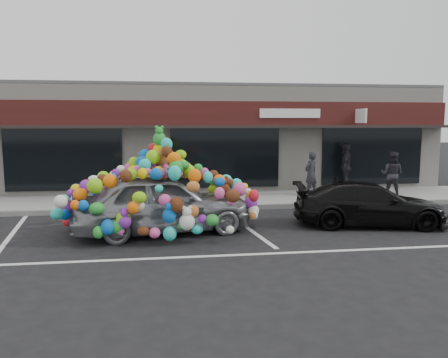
{
  "coord_description": "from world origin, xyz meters",
  "views": [
    {
      "loc": [
        0.64,
        -11.18,
        2.82
      ],
      "look_at": [
        2.38,
        1.4,
        1.15
      ],
      "focal_mm": 35.0,
      "sensor_mm": 36.0,
      "label": 1
    }
  ],
  "objects": [
    {
      "name": "pedestrian_c",
      "position": [
        7.71,
        5.0,
        1.08
      ],
      "size": [
        1.17,
        0.95,
        1.86
      ],
      "primitive_type": "imported",
      "rotation": [
        0.0,
        0.0,
        4.17
      ],
      "color": "#27252A",
      "rests_on": "sidewalk"
    },
    {
      "name": "sidewalk",
      "position": [
        0.0,
        4.0,
        0.07
      ],
      "size": [
        26.0,
        3.0,
        0.15
      ],
      "primitive_type": "cube",
      "color": "gray",
      "rests_on": "ground"
    },
    {
      "name": "lane_line",
      "position": [
        2.0,
        -2.3,
        0.0
      ],
      "size": [
        14.0,
        0.12,
        0.01
      ],
      "primitive_type": "cube",
      "color": "silver",
      "rests_on": "ground"
    },
    {
      "name": "parking_stripe_left",
      "position": [
        -3.2,
        0.2,
        0.0
      ],
      "size": [
        0.73,
        4.37,
        0.01
      ],
      "primitive_type": "cube",
      "rotation": [
        0.0,
        0.0,
        0.14
      ],
      "color": "silver",
      "rests_on": "ground"
    },
    {
      "name": "pedestrian_a",
      "position": [
        5.98,
        4.11,
        0.94
      ],
      "size": [
        0.69,
        0.63,
        1.58
      ],
      "primitive_type": "imported",
      "rotation": [
        0.0,
        0.0,
        3.7
      ],
      "color": "black",
      "rests_on": "sidewalk"
    },
    {
      "name": "black_sedan",
      "position": [
        6.18,
        -0.1,
        0.59
      ],
      "size": [
        2.37,
        4.3,
        1.18
      ],
      "primitive_type": "imported",
      "rotation": [
        0.0,
        0.0,
        1.39
      ],
      "color": "black",
      "rests_on": "ground"
    },
    {
      "name": "ground",
      "position": [
        0.0,
        0.0,
        0.0
      ],
      "size": [
        90.0,
        90.0,
        0.0
      ],
      "primitive_type": "plane",
      "color": "black",
      "rests_on": "ground"
    },
    {
      "name": "parking_stripe_right",
      "position": [
        8.2,
        0.2,
        0.0
      ],
      "size": [
        0.73,
        4.37,
        0.01
      ],
      "primitive_type": "cube",
      "rotation": [
        0.0,
        0.0,
        0.14
      ],
      "color": "silver",
      "rests_on": "ground"
    },
    {
      "name": "pedestrian_b",
      "position": [
        8.73,
        3.35,
        0.96
      ],
      "size": [
        0.99,
        0.98,
        1.62
      ],
      "primitive_type": "imported",
      "rotation": [
        0.0,
        0.0,
        2.4
      ],
      "color": "black",
      "rests_on": "sidewalk"
    },
    {
      "name": "parking_stripe_mid",
      "position": [
        2.8,
        0.2,
        0.0
      ],
      "size": [
        0.73,
        4.37,
        0.01
      ],
      "primitive_type": "cube",
      "rotation": [
        0.0,
        0.0,
        0.14
      ],
      "color": "silver",
      "rests_on": "ground"
    },
    {
      "name": "toy_car",
      "position": [
        0.58,
        -0.13,
        0.95
      ],
      "size": [
        3.24,
        5.08,
        2.79
      ],
      "rotation": [
        0.0,
        0.0,
        1.76
      ],
      "color": "gray",
      "rests_on": "ground"
    },
    {
      "name": "shop_building",
      "position": [
        0.0,
        8.44,
        2.16
      ],
      "size": [
        24.0,
        7.2,
        4.31
      ],
      "color": "silver",
      "rests_on": "ground"
    },
    {
      "name": "kerb",
      "position": [
        0.0,
        2.5,
        0.07
      ],
      "size": [
        26.0,
        0.18,
        0.16
      ],
      "primitive_type": "cube",
      "color": "slate",
      "rests_on": "ground"
    }
  ]
}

